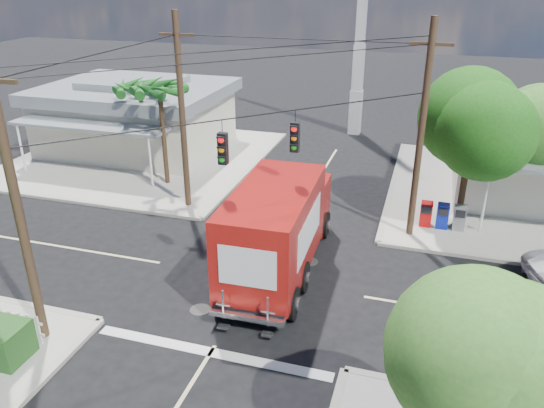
% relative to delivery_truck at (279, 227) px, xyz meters
% --- Properties ---
extents(ground, '(120.00, 120.00, 0.00)m').
position_rel_delivery_truck_xyz_m(ground, '(-0.60, -0.88, -1.84)').
color(ground, black).
rests_on(ground, ground).
extents(sidewalk_ne, '(14.12, 14.12, 0.14)m').
position_rel_delivery_truck_xyz_m(sidewalk_ne, '(10.28, 10.00, -1.77)').
color(sidewalk_ne, '#A59F95').
rests_on(sidewalk_ne, ground).
extents(sidewalk_nw, '(14.12, 14.12, 0.14)m').
position_rel_delivery_truck_xyz_m(sidewalk_nw, '(-11.48, 10.00, -1.77)').
color(sidewalk_nw, '#A59F95').
rests_on(sidewalk_nw, ground).
extents(road_markings, '(32.00, 32.00, 0.01)m').
position_rel_delivery_truck_xyz_m(road_markings, '(-0.60, -2.35, -1.83)').
color(road_markings, beige).
rests_on(road_markings, ground).
extents(building_nw, '(10.80, 10.20, 4.30)m').
position_rel_delivery_truck_xyz_m(building_nw, '(-12.60, 11.58, 0.38)').
color(building_nw, beige).
rests_on(building_nw, sidewalk_nw).
extents(radio_tower, '(0.80, 0.80, 17.00)m').
position_rel_delivery_truck_xyz_m(radio_tower, '(-0.10, 19.12, 3.81)').
color(radio_tower, silver).
rests_on(radio_tower, ground).
extents(tree_ne_front, '(4.21, 4.14, 6.66)m').
position_rel_delivery_truck_xyz_m(tree_ne_front, '(6.61, 5.88, 2.93)').
color(tree_ne_front, '#422D1C').
rests_on(tree_ne_front, sidewalk_ne).
extents(tree_ne_back, '(3.77, 3.66, 5.82)m').
position_rel_delivery_truck_xyz_m(tree_ne_back, '(9.21, 8.08, 2.35)').
color(tree_ne_back, '#422D1C').
rests_on(tree_ne_back, sidewalk_ne).
extents(tree_se, '(3.67, 3.54, 5.62)m').
position_rel_delivery_truck_xyz_m(tree_se, '(6.41, -8.12, 2.20)').
color(tree_se, '#422D1C').
rests_on(tree_se, sidewalk_se).
extents(palm_nw_front, '(3.01, 3.08, 5.59)m').
position_rel_delivery_truck_xyz_m(palm_nw_front, '(-8.10, 6.62, 3.21)').
color(palm_nw_front, '#422D1C').
rests_on(palm_nw_front, sidewalk_nw).
extents(palm_nw_back, '(3.01, 3.08, 5.19)m').
position_rel_delivery_truck_xyz_m(palm_nw_back, '(-10.10, 8.12, 2.83)').
color(palm_nw_back, '#422D1C').
rests_on(palm_nw_back, sidewalk_nw).
extents(utility_poles, '(12.00, 10.68, 9.00)m').
position_rel_delivery_truck_xyz_m(utility_poles, '(-2.18, 0.73, 2.84)').
color(utility_poles, '#473321').
rests_on(utility_poles, ground).
extents(vending_boxes, '(1.90, 0.50, 1.10)m').
position_rel_delivery_truck_xyz_m(vending_boxes, '(5.90, 5.32, -1.15)').
color(vending_boxes, '#AD090A').
rests_on(vending_boxes, sidewalk_ne).
extents(delivery_truck, '(2.91, 8.45, 3.62)m').
position_rel_delivery_truck_xyz_m(delivery_truck, '(0.00, 0.00, 0.00)').
color(delivery_truck, black).
rests_on(delivery_truck, ground).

